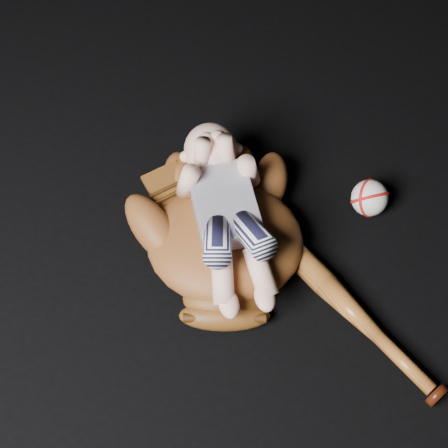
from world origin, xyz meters
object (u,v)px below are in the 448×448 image
at_px(baseball_glove, 225,237).
at_px(baseball_bat, 336,295).
at_px(baseball, 370,198).
at_px(newborn_baby, 228,215).

xyz_separation_m(baseball_glove, baseball_bat, (0.18, -0.14, -0.04)).
bearing_deg(baseball_glove, baseball_bat, -25.91).
height_order(baseball_bat, baseball, baseball).
distance_m(newborn_baby, baseball_bat, 0.24).
xyz_separation_m(baseball_glove, newborn_baby, (0.01, 0.00, 0.06)).
bearing_deg(newborn_baby, baseball, 8.50).
distance_m(newborn_baby, baseball, 0.31).
relative_size(baseball_glove, baseball, 5.65).
height_order(newborn_baby, baseball, newborn_baby).
relative_size(newborn_baby, baseball, 5.30).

